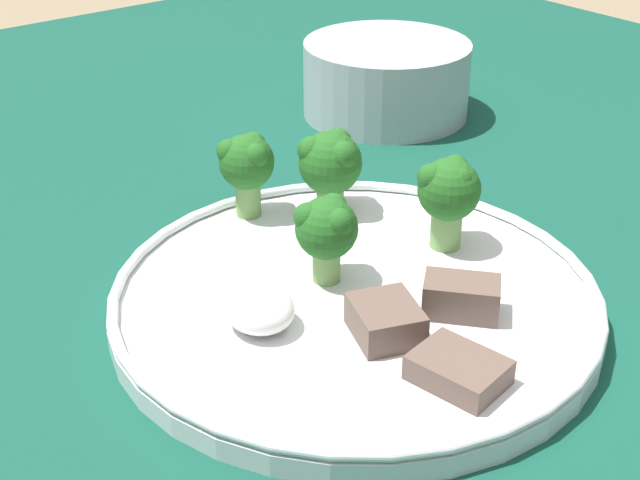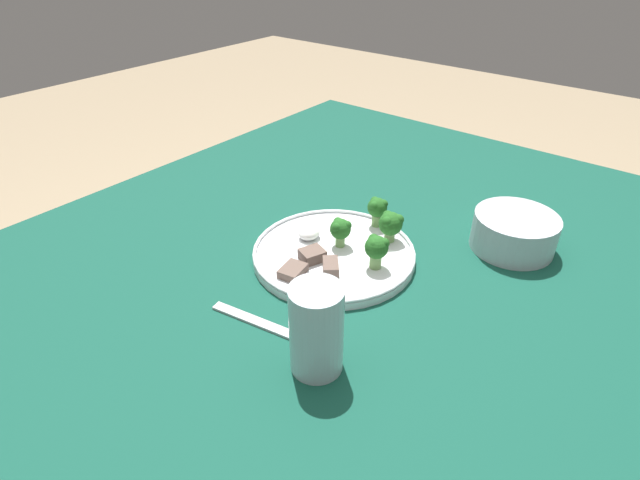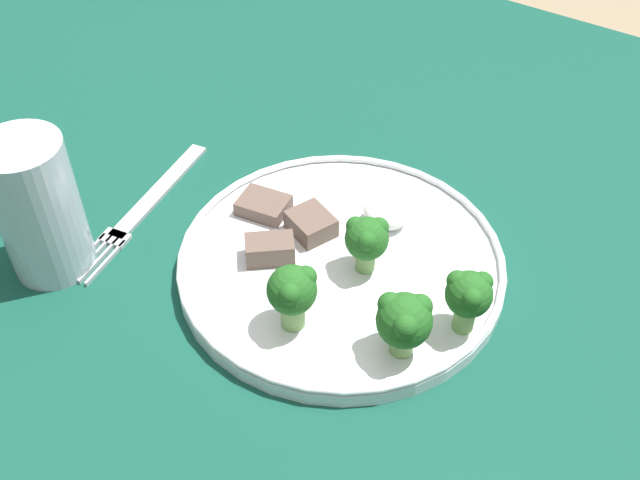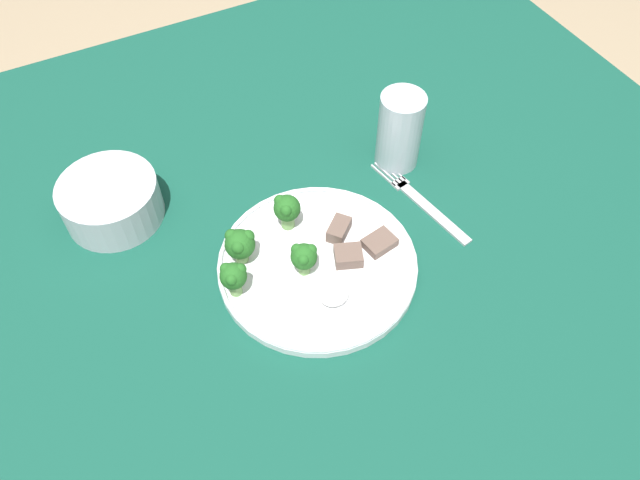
% 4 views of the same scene
% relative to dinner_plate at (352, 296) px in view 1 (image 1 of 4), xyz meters
% --- Properties ---
extents(table, '(1.32, 1.14, 0.72)m').
position_rel_dinner_plate_xyz_m(table, '(0.00, 0.05, -0.09)').
color(table, '#114738').
rests_on(table, ground_plane).
extents(dinner_plate, '(0.26, 0.26, 0.02)m').
position_rel_dinner_plate_xyz_m(dinner_plate, '(0.00, 0.00, 0.00)').
color(dinner_plate, white).
rests_on(dinner_plate, table).
extents(cream_bowl, '(0.14, 0.14, 0.06)m').
position_rel_dinner_plate_xyz_m(cream_bowl, '(-0.21, 0.21, 0.02)').
color(cream_bowl, '#B7BCC6').
rests_on(cream_bowl, table).
extents(broccoli_floret_near_rim_left, '(0.04, 0.03, 0.05)m').
position_rel_dinner_plate_xyz_m(broccoli_floret_near_rim_left, '(-0.11, 0.01, 0.04)').
color(broccoli_floret_near_rim_left, '#709E56').
rests_on(broccoli_floret_near_rim_left, dinner_plate).
extents(broccoli_floret_center_left, '(0.04, 0.04, 0.05)m').
position_rel_dinner_plate_xyz_m(broccoli_floret_center_left, '(-0.08, 0.05, 0.04)').
color(broccoli_floret_center_left, '#709E56').
rests_on(broccoli_floret_center_left, dinner_plate).
extents(broccoli_floret_back_left, '(0.04, 0.03, 0.05)m').
position_rel_dinner_plate_xyz_m(broccoli_floret_back_left, '(-0.02, -0.00, 0.04)').
color(broccoli_floret_back_left, '#709E56').
rests_on(broccoli_floret_back_left, dinner_plate).
extents(broccoli_floret_front_left, '(0.04, 0.04, 0.06)m').
position_rel_dinner_plate_xyz_m(broccoli_floret_front_left, '(-0.00, 0.08, 0.04)').
color(broccoli_floret_front_left, '#709E56').
rests_on(broccoli_floret_front_left, dinner_plate).
extents(meat_slice_front_slice, '(0.04, 0.04, 0.02)m').
position_rel_dinner_plate_xyz_m(meat_slice_front_slice, '(0.05, 0.03, 0.01)').
color(meat_slice_front_slice, brown).
rests_on(meat_slice_front_slice, dinner_plate).
extents(meat_slice_middle_slice, '(0.05, 0.04, 0.02)m').
position_rel_dinner_plate_xyz_m(meat_slice_middle_slice, '(0.04, -0.01, 0.01)').
color(meat_slice_middle_slice, brown).
rests_on(meat_slice_middle_slice, dinner_plate).
extents(meat_slice_rear_slice, '(0.05, 0.04, 0.01)m').
position_rel_dinner_plate_xyz_m(meat_slice_rear_slice, '(0.09, -0.01, 0.01)').
color(meat_slice_rear_slice, brown).
rests_on(meat_slice_rear_slice, dinner_plate).
extents(sauce_dollop, '(0.04, 0.03, 0.02)m').
position_rel_dinner_plate_xyz_m(sauce_dollop, '(-0.00, -0.06, 0.01)').
color(sauce_dollop, white).
rests_on(sauce_dollop, dinner_plate).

